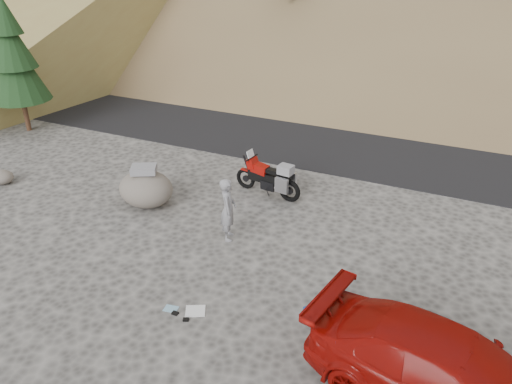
# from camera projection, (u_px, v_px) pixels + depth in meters

# --- Properties ---
(ground) EXTENTS (140.00, 140.00, 0.00)m
(ground) POSITION_uv_depth(u_px,v_px,m) (223.00, 258.00, 11.85)
(ground) COLOR #3F3D3A
(ground) RESTS_ON ground
(road) EXTENTS (120.00, 7.00, 0.05)m
(road) POSITION_uv_depth(u_px,v_px,m) (333.00, 135.00, 19.11)
(road) COLOR black
(road) RESTS_ON ground
(conifer_verge) EXTENTS (2.20, 2.20, 5.04)m
(conifer_verge) POSITION_uv_depth(u_px,v_px,m) (13.00, 56.00, 18.23)
(conifer_verge) COLOR #3B2415
(conifer_verge) RESTS_ON ground
(motorcycle) EXTENTS (2.16, 0.80, 1.29)m
(motorcycle) POSITION_uv_depth(u_px,v_px,m) (270.00, 178.00, 14.44)
(motorcycle) COLOR black
(motorcycle) RESTS_ON ground
(man) EXTENTS (0.59, 0.70, 1.65)m
(man) POSITION_uv_depth(u_px,v_px,m) (229.00, 238.00, 12.64)
(man) COLOR gray
(man) RESTS_ON ground
(boulder) EXTENTS (1.85, 1.69, 1.19)m
(boulder) POSITION_uv_depth(u_px,v_px,m) (146.00, 188.00, 13.93)
(boulder) COLOR #504C45
(boulder) RESTS_ON ground
(small_rock) EXTENTS (0.73, 0.67, 0.42)m
(small_rock) POSITION_uv_depth(u_px,v_px,m) (2.00, 177.00, 15.30)
(small_rock) COLOR #504C45
(small_rock) RESTS_ON ground
(gear_white_cloth) EXTENTS (0.52, 0.50, 0.01)m
(gear_white_cloth) POSITION_uv_depth(u_px,v_px,m) (195.00, 311.00, 10.17)
(gear_white_cloth) COLOR white
(gear_white_cloth) RESTS_ON ground
(gear_blue_mat) EXTENTS (0.44, 0.42, 0.17)m
(gear_blue_mat) POSITION_uv_depth(u_px,v_px,m) (314.00, 309.00, 10.11)
(gear_blue_mat) COLOR #184391
(gear_blue_mat) RESTS_ON ground
(gear_bottle) EXTENTS (0.09, 0.09, 0.23)m
(gear_bottle) POSITION_uv_depth(u_px,v_px,m) (335.00, 345.00, 9.17)
(gear_bottle) COLOR #184391
(gear_bottle) RESTS_ON ground
(gear_funnel) EXTENTS (0.17, 0.17, 0.19)m
(gear_funnel) POSITION_uv_depth(u_px,v_px,m) (362.00, 354.00, 9.01)
(gear_funnel) COLOR #B1230B
(gear_funnel) RESTS_ON ground
(gear_glove_a) EXTENTS (0.13, 0.10, 0.04)m
(gear_glove_a) POSITION_uv_depth(u_px,v_px,m) (175.00, 313.00, 10.09)
(gear_glove_a) COLOR black
(gear_glove_a) RESTS_ON ground
(gear_glove_b) EXTENTS (0.14, 0.12, 0.04)m
(gear_glove_b) POSITION_uv_depth(u_px,v_px,m) (186.00, 320.00, 9.92)
(gear_glove_b) COLOR black
(gear_glove_b) RESTS_ON ground
(gear_blue_cloth) EXTENTS (0.31, 0.25, 0.01)m
(gear_blue_cloth) POSITION_uv_depth(u_px,v_px,m) (171.00, 309.00, 10.23)
(gear_blue_cloth) COLOR #80AEC7
(gear_blue_cloth) RESTS_ON ground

